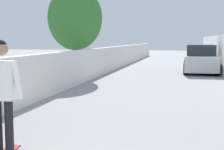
% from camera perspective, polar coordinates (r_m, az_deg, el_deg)
% --- Properties ---
extents(ground_plane, '(80.00, 80.00, 0.00)m').
position_cam_1_polar(ground_plane, '(16.29, 8.28, -0.35)').
color(ground_plane, gray).
extents(wall_left, '(48.00, 0.30, 1.38)m').
position_cam_1_polar(wall_left, '(14.85, -4.47, 1.75)').
color(wall_left, silver).
rests_on(wall_left, ground).
extents(tree_left_mid, '(2.59, 2.59, 4.38)m').
position_cam_1_polar(tree_left_mid, '(16.05, -6.38, 9.70)').
color(tree_left_mid, brown).
rests_on(tree_left_mid, ground).
extents(person_skateboarder, '(0.25, 0.71, 1.73)m').
position_cam_1_polar(person_skateboarder, '(5.27, -18.39, -2.04)').
color(person_skateboarder, black).
rests_on(person_skateboarder, skateboard).
extents(car_near, '(4.30, 1.80, 1.54)m').
position_cam_1_polar(car_near, '(18.97, 14.98, 2.58)').
color(car_near, silver).
rests_on(car_near, ground).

